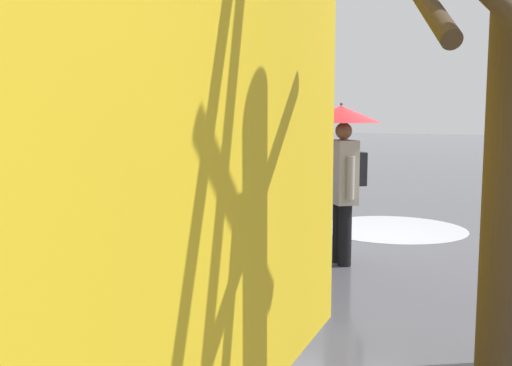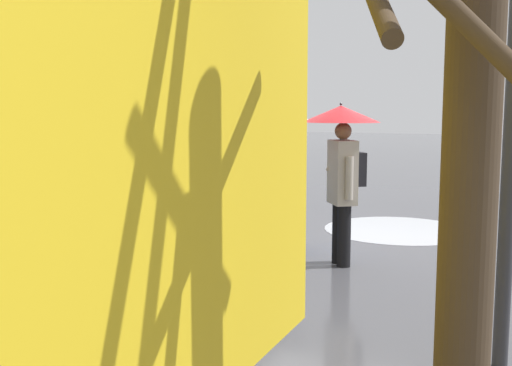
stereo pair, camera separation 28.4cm
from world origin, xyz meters
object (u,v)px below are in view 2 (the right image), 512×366
pedestrian_black_side (342,147)px  bare_tree_near (469,140)px  pedestrian_white_side (241,149)px  pedestrian_pink_side (278,139)px  cargo_van_parked_right (65,166)px  shopping_cart_vendor (284,213)px  hand_dolly_boxes (238,212)px  pedestrian_far_side (180,145)px

pedestrian_black_side → bare_tree_near: size_ratio=0.54×
pedestrian_white_side → bare_tree_near: bearing=128.6°
pedestrian_pink_side → pedestrian_white_side: 2.86m
cargo_van_parked_right → shopping_cart_vendor: 3.58m
pedestrian_white_side → hand_dolly_boxes: bearing=-60.5°
shopping_cart_vendor → hand_dolly_boxes: 0.67m
cargo_van_parked_right → shopping_cart_vendor: (-3.45, -0.73, -0.61)m
hand_dolly_boxes → pedestrian_white_side: size_ratio=0.61×
bare_tree_near → pedestrian_white_side: bearing=-51.4°
hand_dolly_boxes → pedestrian_far_side: pedestrian_far_side is taller
pedestrian_black_side → cargo_van_parked_right: bearing=5.3°
pedestrian_pink_side → pedestrian_black_side: bearing=135.0°
pedestrian_pink_side → pedestrian_far_side: same height
pedestrian_white_side → pedestrian_pink_side: bearing=-75.2°
shopping_cart_vendor → pedestrian_black_side: pedestrian_black_side is taller
pedestrian_pink_side → pedestrian_white_side: bearing=104.8°
hand_dolly_boxes → pedestrian_pink_side: size_ratio=0.61×
cargo_van_parked_right → hand_dolly_boxes: cargo_van_parked_right is taller
cargo_van_parked_right → pedestrian_pink_side: 3.48m
cargo_van_parked_right → pedestrian_far_side: 2.27m
cargo_van_parked_right → hand_dolly_boxes: (-2.83, -0.48, -0.61)m
pedestrian_black_side → pedestrian_white_side: bearing=49.8°
cargo_van_parked_right → bare_tree_near: size_ratio=1.36×
cargo_van_parked_right → pedestrian_far_side: bearing=177.1°
shopping_cart_vendor → pedestrian_white_side: size_ratio=0.47×
hand_dolly_boxes → pedestrian_white_side: pedestrian_white_side is taller
cargo_van_parked_right → pedestrian_black_side: bearing=-174.7°
cargo_van_parked_right → pedestrian_pink_side: bearing=-143.1°
cargo_van_parked_right → shopping_cart_vendor: size_ratio=5.35×
shopping_cart_vendor → bare_tree_near: bearing=120.6°
shopping_cart_vendor → pedestrian_black_side: bearing=161.8°
hand_dolly_boxes → pedestrian_white_side: bearing=119.5°
pedestrian_pink_side → bare_tree_near: bare_tree_near is taller
pedestrian_white_side → cargo_van_parked_right: bearing=-11.2°
cargo_van_parked_right → bare_tree_near: 8.02m
pedestrian_far_side → bare_tree_near: (-4.33, 4.43, 0.36)m
shopping_cart_vendor → pedestrian_pink_side: 1.82m
shopping_cart_vendor → hand_dolly_boxes: bearing=22.1°
pedestrian_far_side → pedestrian_white_side: bearing=155.4°
pedestrian_pink_side → pedestrian_white_side: (-0.73, 2.76, 0.01)m
bare_tree_near → pedestrian_black_side: bearing=-66.6°
cargo_van_parked_right → hand_dolly_boxes: size_ratio=4.14×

